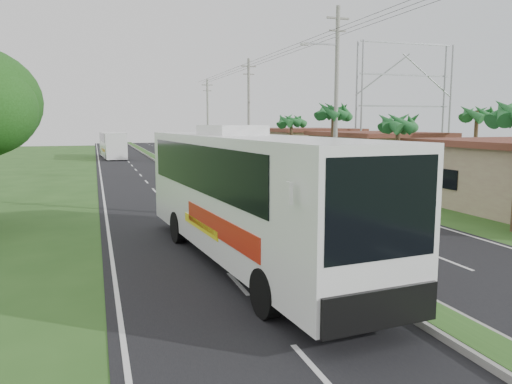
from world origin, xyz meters
name	(u,v)px	position (x,y,z in m)	size (l,w,h in m)	color
ground	(352,273)	(0.00, 0.00, 0.00)	(180.00, 180.00, 0.00)	#2D551F
road_asphalt	(207,188)	(0.00, 20.00, 0.01)	(14.00, 160.00, 0.02)	black
median_strip	(207,187)	(0.00, 20.00, 0.10)	(1.20, 160.00, 0.18)	gray
lane_edge_left	(103,193)	(-6.70, 20.00, 0.00)	(0.12, 160.00, 0.01)	silver
lane_edge_right	(299,185)	(6.70, 20.00, 0.00)	(0.12, 160.00, 0.01)	silver
shop_mid	(374,155)	(14.00, 22.00, 1.86)	(7.60, 10.60, 3.67)	tan
shop_far	(304,146)	(14.00, 36.00, 1.93)	(8.60, 11.60, 3.82)	tan
palm_verge_b	(398,123)	(9.40, 12.00, 4.36)	(2.40, 2.40, 5.05)	#473321
palm_verge_c	(333,112)	(8.80, 19.00, 5.12)	(2.40, 2.40, 5.85)	#473321
palm_verge_d	(291,121)	(9.30, 28.00, 4.55)	(2.40, 2.40, 5.25)	#473321
palm_behind_shop	(477,115)	(17.50, 15.00, 4.93)	(2.40, 2.40, 5.65)	#473321
utility_pole_b	(336,95)	(8.47, 18.00, 6.26)	(3.20, 0.28, 12.00)	gray
utility_pole_c	(249,110)	(8.50, 38.00, 5.67)	(1.60, 0.28, 11.00)	gray
utility_pole_d	(208,115)	(8.50, 58.00, 5.42)	(1.60, 0.28, 10.50)	gray
billboard_lattice	(404,98)	(22.00, 30.00, 6.82)	(10.18, 1.18, 12.07)	gray
coach_bus_main	(246,189)	(-2.69, 1.94, 2.37)	(4.04, 13.55, 4.32)	white
coach_bus_far	(112,144)	(-4.94, 52.31, 1.81)	(2.96, 11.09, 3.20)	white
motorcyclist	(293,216)	(0.03, 4.68, 0.87)	(1.96, 0.67, 2.42)	black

